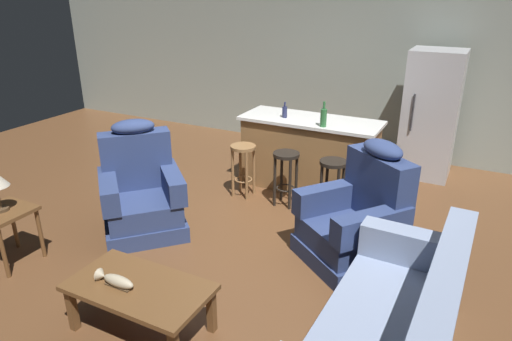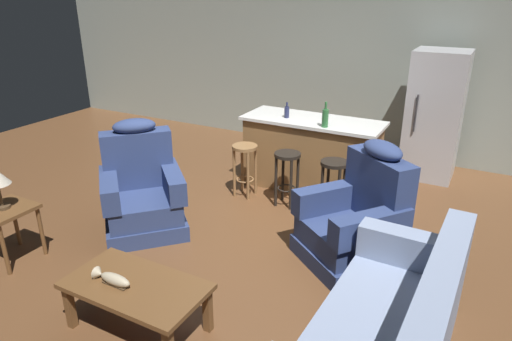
% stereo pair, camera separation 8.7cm
% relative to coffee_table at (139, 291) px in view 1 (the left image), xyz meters
% --- Properties ---
extents(ground_plane, '(12.00, 12.00, 0.00)m').
position_rel_coffee_table_xyz_m(ground_plane, '(0.15, 1.85, -0.36)').
color(ground_plane, brown).
extents(back_wall, '(12.00, 0.05, 2.60)m').
position_rel_coffee_table_xyz_m(back_wall, '(0.15, 4.97, 0.94)').
color(back_wall, '#939E93').
rests_on(back_wall, ground_plane).
extents(coffee_table, '(1.10, 0.60, 0.42)m').
position_rel_coffee_table_xyz_m(coffee_table, '(0.00, 0.00, 0.00)').
color(coffee_table, brown).
rests_on(coffee_table, ground_plane).
extents(fish_figurine, '(0.34, 0.10, 0.10)m').
position_rel_coffee_table_xyz_m(fish_figurine, '(-0.16, -0.08, 0.10)').
color(fish_figurine, '#4C3823').
rests_on(fish_figurine, coffee_table).
extents(couch, '(0.89, 1.92, 0.94)m').
position_rel_coffee_table_xyz_m(couch, '(1.82, 0.42, -0.02)').
color(couch, '#8493B2').
rests_on(couch, ground_plane).
extents(recliner_near_lamp, '(1.19, 1.19, 1.20)m').
position_rel_coffee_table_xyz_m(recliner_near_lamp, '(-1.08, 1.30, 0.06)').
color(recliner_near_lamp, navy).
rests_on(recliner_near_lamp, ground_plane).
extents(recliner_near_island, '(1.18, 1.18, 1.20)m').
position_rel_coffee_table_xyz_m(recliner_near_island, '(1.20, 1.78, 0.06)').
color(recliner_near_island, navy).
rests_on(recliner_near_island, ground_plane).
extents(end_table, '(0.48, 0.48, 0.56)m').
position_rel_coffee_table_xyz_m(end_table, '(-1.79, 0.17, 0.10)').
color(end_table, brown).
rests_on(end_table, ground_plane).
extents(kitchen_island, '(1.80, 0.70, 0.95)m').
position_rel_coffee_table_xyz_m(kitchen_island, '(0.15, 3.20, 0.11)').
color(kitchen_island, olive).
rests_on(kitchen_island, ground_plane).
extents(bar_stool_left, '(0.32, 0.32, 0.68)m').
position_rel_coffee_table_xyz_m(bar_stool_left, '(-0.50, 2.57, 0.11)').
color(bar_stool_left, olive).
rests_on(bar_stool_left, ground_plane).
extents(bar_stool_middle, '(0.32, 0.32, 0.68)m').
position_rel_coffee_table_xyz_m(bar_stool_middle, '(0.09, 2.57, 0.11)').
color(bar_stool_middle, black).
rests_on(bar_stool_middle, ground_plane).
extents(bar_stool_right, '(0.32, 0.32, 0.68)m').
position_rel_coffee_table_xyz_m(bar_stool_right, '(0.68, 2.57, 0.11)').
color(bar_stool_right, black).
rests_on(bar_stool_right, ground_plane).
extents(refrigerator, '(0.70, 0.69, 1.76)m').
position_rel_coffee_table_xyz_m(refrigerator, '(1.46, 4.40, 0.52)').
color(refrigerator, '#B7B7BC').
rests_on(refrigerator, ground_plane).
extents(bottle_tall_green, '(0.06, 0.06, 0.20)m').
position_rel_coffee_table_xyz_m(bottle_tall_green, '(-0.18, 3.11, 0.66)').
color(bottle_tall_green, '#23284C').
rests_on(bottle_tall_green, kitchen_island).
extents(bottle_short_amber, '(0.08, 0.08, 0.31)m').
position_rel_coffee_table_xyz_m(bottle_short_amber, '(0.40, 2.94, 0.70)').
color(bottle_short_amber, '#2D6B38').
rests_on(bottle_short_amber, kitchen_island).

